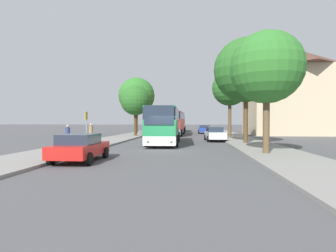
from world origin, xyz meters
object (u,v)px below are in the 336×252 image
object	(u,v)px
tree_right_near	(246,70)
tree_right_mid	(230,88)
tree_left_near	(135,101)
parked_car_left_curb	(80,147)
bus_stop_sign	(86,125)
tree_left_far	(137,96)
parked_car_right_far	(204,129)
tree_right_far	(267,68)
bus_front	(164,125)
parked_car_right_near	(215,134)
pedestrian_waiting_near	(68,135)
bus_rear	(179,123)
bus_middle	(174,123)
pedestrian_waiting_far	(91,133)

from	to	relation	value
tree_right_near	tree_right_mid	size ratio (longest dim) A/B	1.17
tree_left_near	tree_right_near	size ratio (longest dim) A/B	0.73
parked_car_left_curb	tree_right_near	bearing A→B (deg)	44.90
bus_stop_sign	tree_left_far	size ratio (longest dim) A/B	0.29
parked_car_left_curb	parked_car_right_far	size ratio (longest dim) A/B	0.94
parked_car_left_curb	parked_car_right_far	xyz separation A→B (m)	(7.81, 32.21, 0.01)
tree_right_mid	tree_right_far	size ratio (longest dim) A/B	1.08
tree_right_near	tree_right_mid	world-z (taller)	tree_right_near
parked_car_left_curb	parked_car_right_far	distance (m)	33.15
tree_right_near	parked_car_right_far	bearing A→B (deg)	97.57
bus_front	tree_right_near	size ratio (longest dim) A/B	1.09
parked_car_right_near	tree_right_far	xyz separation A→B (m)	(2.18, -11.49, 4.58)
bus_front	tree_left_far	world-z (taller)	tree_left_far
parked_car_right_near	tree_left_near	xyz separation A→B (m)	(-10.18, 7.37, 4.16)
bus_stop_sign	tree_right_near	bearing A→B (deg)	20.51
parked_car_right_near	parked_car_right_far	size ratio (longest dim) A/B	1.05
parked_car_left_curb	tree_right_mid	bearing A→B (deg)	60.14
bus_stop_sign	tree_right_mid	bearing A→B (deg)	45.24
bus_front	tree_right_mid	xyz separation A→B (m)	(7.06, 7.88, 4.29)
pedestrian_waiting_near	tree_left_far	distance (m)	24.39
tree_left_far	tree_right_near	distance (m)	24.47
parked_car_right_far	tree_right_near	size ratio (longest dim) A/B	0.46
bus_rear	parked_car_right_near	distance (m)	26.76
bus_rear	bus_stop_sign	size ratio (longest dim) A/B	3.99
bus_stop_sign	parked_car_right_far	bearing A→B (deg)	68.71
bus_middle	tree_right_mid	bearing A→B (deg)	-46.34
tree_right_far	pedestrian_waiting_near	bearing A→B (deg)	165.38
tree_right_mid	pedestrian_waiting_far	bearing A→B (deg)	-146.17
bus_rear	parked_car_right_far	xyz separation A→B (m)	(4.94, -8.86, -0.97)
pedestrian_waiting_near	parked_car_left_curb	bearing A→B (deg)	63.42
bus_stop_sign	pedestrian_waiting_near	world-z (taller)	bus_stop_sign
tree_right_far	pedestrian_waiting_far	bearing A→B (deg)	154.75
pedestrian_waiting_near	tree_left_near	xyz separation A→B (m)	(2.22, 15.06, 3.96)
tree_right_near	parked_car_left_curb	bearing A→B (deg)	-133.70
bus_front	parked_car_left_curb	bearing A→B (deg)	-107.95
pedestrian_waiting_far	tree_left_near	xyz separation A→B (m)	(1.33, 12.41, 3.91)
bus_middle	bus_stop_sign	distance (m)	21.20
parked_car_right_near	parked_car_right_far	world-z (taller)	parked_car_right_near
bus_front	tree_right_far	distance (m)	11.09
parked_car_left_curb	pedestrian_waiting_far	bearing A→B (deg)	107.45
pedestrian_waiting_far	pedestrian_waiting_near	bearing A→B (deg)	-12.64
parked_car_left_curb	pedestrian_waiting_far	distance (m)	10.38
parked_car_left_curb	pedestrian_waiting_near	xyz separation A→B (m)	(-4.25, 7.17, 0.24)
bus_rear	pedestrian_waiting_far	world-z (taller)	bus_rear
bus_stop_sign	tree_right_far	size ratio (longest dim) A/B	0.37
parked_car_right_near	bus_stop_sign	size ratio (longest dim) A/B	1.66
parked_car_left_curb	tree_left_far	world-z (taller)	tree_left_far
bus_front	bus_middle	world-z (taller)	bus_middle
tree_left_near	tree_right_mid	bearing A→B (deg)	-14.94
tree_left_far	tree_right_far	xyz separation A→B (m)	(14.07, -27.57, -1.11)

